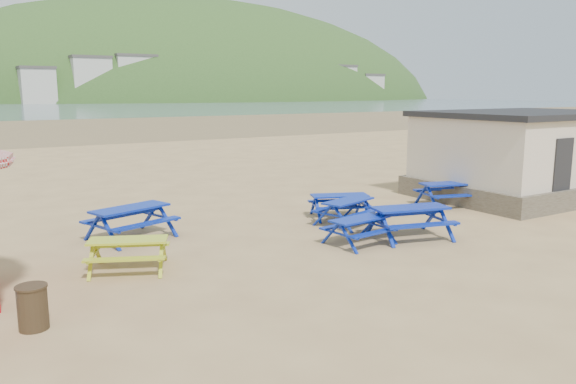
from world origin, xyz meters
TOP-DOWN VIEW (x-y plane):
  - ground at (0.00, 0.00)m, footprint 400.00×400.00m
  - wet_sand at (0.00, 55.00)m, footprint 400.00×400.00m
  - picnic_table_blue_a at (-3.84, 2.45)m, footprint 2.45×2.19m
  - picnic_table_blue_b at (2.39, 1.55)m, footprint 2.13×1.95m
  - picnic_table_blue_c at (2.06, 0.70)m, footprint 2.10×1.87m
  - picnic_table_blue_d at (1.00, -1.15)m, footprint 1.77×1.49m
  - picnic_table_blue_e at (2.53, -1.38)m, footprint 2.36×2.08m
  - picnic_table_blue_f at (8.06, -0.14)m, footprint 2.52×2.44m
  - picnic_table_yellow at (-4.66, -0.19)m, footprint 2.09×1.92m
  - litter_bin at (-6.89, -2.44)m, footprint 0.51×0.51m
  - amenity_block at (10.50, 1.00)m, footprint 7.40×5.40m
  - headland_town at (90.00, 229.68)m, footprint 264.00×144.00m
  - picnic_table_blue_g at (6.64, 1.04)m, footprint 2.28×2.03m

SIDE VIEW (x-z plane):
  - headland_town at x=90.00m, z-range -63.91..44.09m
  - ground at x=0.00m, z-range 0.00..0.00m
  - wet_sand at x=0.00m, z-range 0.00..0.00m
  - picnic_table_blue_d at x=1.00m, z-range 0.00..0.68m
  - picnic_table_yellow at x=-4.66m, z-range 0.00..0.70m
  - picnic_table_blue_b at x=2.39m, z-range 0.00..0.73m
  - picnic_table_blue_c at x=2.06m, z-range 0.00..0.74m
  - litter_bin at x=-6.89m, z-range 0.01..0.76m
  - picnic_table_blue_g at x=6.64m, z-range 0.00..0.80m
  - picnic_table_blue_f at x=8.06m, z-range 0.00..0.82m
  - picnic_table_blue_e at x=2.53m, z-range 0.00..0.85m
  - picnic_table_blue_a at x=-3.84m, z-range 0.00..0.86m
  - amenity_block at x=10.50m, z-range -0.01..3.14m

